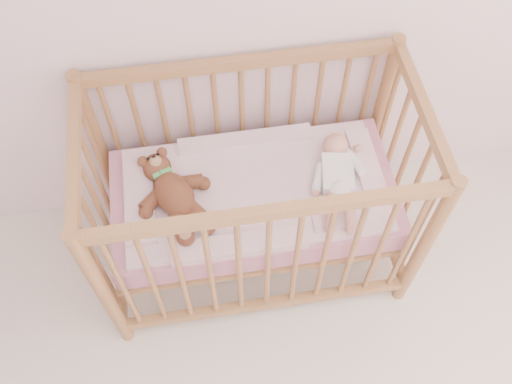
{
  "coord_description": "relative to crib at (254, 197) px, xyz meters",
  "views": [
    {
      "loc": [
        -0.48,
        0.31,
        2.6
      ],
      "look_at": [
        -0.28,
        1.55,
        0.62
      ],
      "focal_mm": 40.0,
      "sensor_mm": 36.0,
      "label": 1
    }
  ],
  "objects": [
    {
      "name": "teddy_bear",
      "position": [
        -0.33,
        -0.02,
        0.15
      ],
      "size": [
        0.49,
        0.57,
        0.13
      ],
      "primitive_type": null,
      "rotation": [
        0.0,
        0.0,
        0.39
      ],
      "color": "brown",
      "rests_on": "blanket"
    },
    {
      "name": "blanket",
      "position": [
        -0.0,
        0.0,
        0.06
      ],
      "size": [
        1.1,
        0.58,
        0.06
      ],
      "primitive_type": null,
      "color": "#F7AABB",
      "rests_on": "mattress"
    },
    {
      "name": "mattress",
      "position": [
        0.0,
        0.0,
        -0.01
      ],
      "size": [
        1.22,
        0.62,
        0.13
      ],
      "primitive_type": "cube",
      "color": "pink",
      "rests_on": "crib"
    },
    {
      "name": "baby",
      "position": [
        0.35,
        -0.02,
        0.14
      ],
      "size": [
        0.32,
        0.53,
        0.12
      ],
      "primitive_type": null,
      "rotation": [
        0.0,
        0.0,
        -0.17
      ],
      "color": "white",
      "rests_on": "blanket"
    },
    {
      "name": "crib",
      "position": [
        0.0,
        0.0,
        0.0
      ],
      "size": [
        1.36,
        0.76,
        1.0
      ],
      "primitive_type": null,
      "color": "tan",
      "rests_on": "floor"
    }
  ]
}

